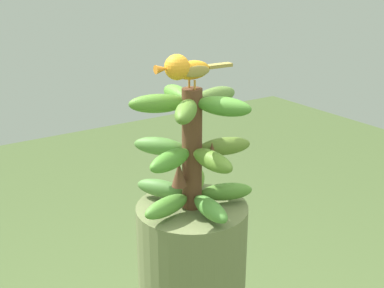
{
  "coord_description": "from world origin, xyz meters",
  "views": [
    {
      "loc": [
        0.91,
        -0.61,
        1.67
      ],
      "look_at": [
        0.0,
        0.0,
        1.28
      ],
      "focal_mm": 46.49,
      "sensor_mm": 36.0,
      "label": 1
    }
  ],
  "objects": [
    {
      "name": "perched_bird",
      "position": [
        -0.0,
        -0.02,
        1.46
      ],
      "size": [
        0.06,
        0.2,
        0.08
      ],
      "color": "#C68933",
      "rests_on": "banana_bunch"
    },
    {
      "name": "banana_bunch",
      "position": [
        0.0,
        -0.0,
        1.27
      ],
      "size": [
        0.3,
        0.3,
        0.3
      ],
      "color": "brown",
      "rests_on": "banana_tree"
    }
  ]
}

